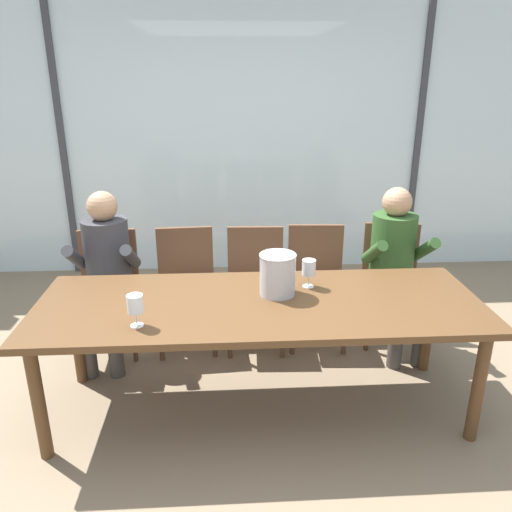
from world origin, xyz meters
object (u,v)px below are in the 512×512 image
at_px(chair_left_of_center, 186,278).
at_px(person_charcoal_jacket, 106,266).
at_px(chair_center, 255,277).
at_px(chair_right_of_center, 316,275).
at_px(dining_table, 260,312).
at_px(wine_glass_by_left_taster, 309,268).
at_px(wine_glass_near_bucket, 135,305).
at_px(ice_bucket_primary, 278,274).
at_px(chair_near_window_right, 391,273).
at_px(person_olive_shirt, 396,259).
at_px(chair_near_curtain, 109,281).

relative_size(chair_left_of_center, person_charcoal_jacket, 0.73).
relative_size(chair_center, chair_right_of_center, 1.00).
distance_m(dining_table, chair_right_of_center, 1.02).
relative_size(chair_center, wine_glass_by_left_taster, 5.05).
relative_size(dining_table, wine_glass_near_bucket, 14.68).
relative_size(ice_bucket_primary, wine_glass_near_bucket, 1.44).
height_order(chair_near_window_right, person_olive_shirt, person_olive_shirt).
distance_m(chair_right_of_center, person_charcoal_jacket, 1.54).
relative_size(chair_near_window_right, ice_bucket_primary, 3.50).
relative_size(chair_near_window_right, wine_glass_by_left_taster, 5.05).
xyz_separation_m(chair_near_window_right, ice_bucket_primary, (-0.96, -0.79, 0.34)).
bearing_deg(chair_left_of_center, person_olive_shirt, -9.15).
distance_m(chair_center, chair_right_of_center, 0.46).
bearing_deg(wine_glass_by_left_taster, ice_bucket_primary, -154.49).
height_order(person_charcoal_jacket, person_olive_shirt, same).
xyz_separation_m(chair_near_curtain, wine_glass_by_left_taster, (1.37, -0.66, 0.33)).
distance_m(chair_center, person_charcoal_jacket, 1.08).
distance_m(chair_center, chair_near_window_right, 1.04).
bearing_deg(wine_glass_by_left_taster, person_charcoal_jacket, 158.39).
distance_m(person_olive_shirt, wine_glass_near_bucket, 1.97).
xyz_separation_m(chair_center, wine_glass_by_left_taster, (0.28, -0.67, 0.33)).
relative_size(chair_left_of_center, chair_near_window_right, 1.00).
bearing_deg(dining_table, chair_right_of_center, 61.05).
bearing_deg(chair_near_window_right, wine_glass_near_bucket, -138.34).
bearing_deg(chair_right_of_center, dining_table, -115.50).
xyz_separation_m(chair_near_window_right, wine_glass_near_bucket, (-1.73, -1.14, 0.33)).
relative_size(chair_right_of_center, person_olive_shirt, 0.73).
relative_size(chair_near_curtain, chair_near_window_right, 1.00).
relative_size(chair_left_of_center, wine_glass_by_left_taster, 5.05).
distance_m(dining_table, wine_glass_near_bucket, 0.73).
relative_size(chair_near_window_right, person_charcoal_jacket, 0.73).
bearing_deg(chair_right_of_center, person_charcoal_jacket, -170.73).
height_order(chair_near_window_right, wine_glass_by_left_taster, wine_glass_by_left_taster).
bearing_deg(wine_glass_near_bucket, wine_glass_by_left_taster, 24.96).
distance_m(person_olive_shirt, ice_bucket_primary, 1.14).
xyz_separation_m(person_olive_shirt, wine_glass_by_left_taster, (-0.73, -0.53, 0.16)).
bearing_deg(chair_near_window_right, ice_bucket_primary, -132.43).
distance_m(chair_near_window_right, person_charcoal_jacket, 2.12).
bearing_deg(wine_glass_near_bucket, chair_left_of_center, 81.84).
xyz_separation_m(wine_glass_by_left_taster, wine_glass_near_bucket, (-0.97, -0.45, -0.00)).
relative_size(chair_near_curtain, person_olive_shirt, 0.73).
height_order(chair_left_of_center, wine_glass_near_bucket, wine_glass_near_bucket).
xyz_separation_m(dining_table, chair_left_of_center, (-0.49, 0.88, -0.14)).
distance_m(person_charcoal_jacket, ice_bucket_primary, 1.32).
distance_m(dining_table, person_charcoal_jacket, 1.27).
bearing_deg(chair_center, chair_left_of_center, -179.28).
distance_m(chair_left_of_center, person_charcoal_jacket, 0.59).
relative_size(dining_table, chair_near_window_right, 2.91).
distance_m(dining_table, ice_bucket_primary, 0.25).
bearing_deg(chair_near_window_right, dining_table, -132.18).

